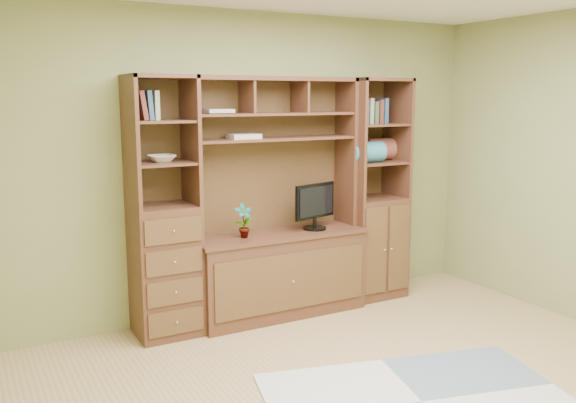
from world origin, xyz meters
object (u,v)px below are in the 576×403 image
right_tower (374,189)px  monitor (315,198)px  center_hutch (279,199)px  left_tower (163,208)px

right_tower → monitor: 0.69m
center_hutch → left_tower: size_ratio=1.00×
center_hutch → monitor: size_ratio=3.66×
monitor → left_tower: bearing=161.5°
right_tower → monitor: (-0.69, -0.07, -0.02)m
left_tower → monitor: bearing=-3.2°
center_hutch → left_tower: 1.00m
left_tower → right_tower: same height
left_tower → right_tower: size_ratio=1.00×
center_hutch → right_tower: (1.02, 0.04, 0.00)m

